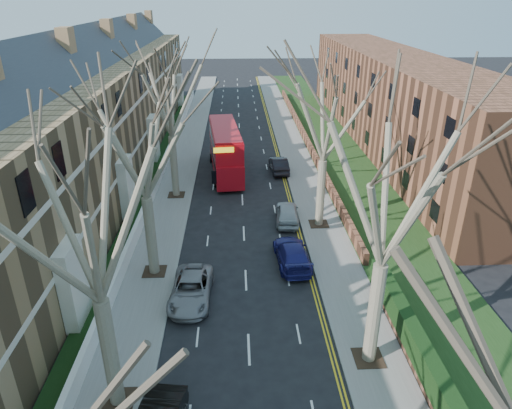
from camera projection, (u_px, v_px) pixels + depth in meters
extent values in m
cube|color=slate|center=(185.00, 155.00, 49.46)|extent=(3.00, 102.00, 0.12)
cube|color=slate|center=(295.00, 153.00, 49.95)|extent=(3.00, 102.00, 0.12)
cube|color=olive|center=(83.00, 132.00, 39.82)|extent=(9.00, 78.00, 10.00)
cube|color=#30333B|center=(71.00, 60.00, 37.29)|extent=(4.67, 78.00, 4.67)
cube|color=silver|center=(136.00, 148.00, 40.63)|extent=(0.12, 78.00, 0.35)
cube|color=silver|center=(132.00, 109.00, 39.16)|extent=(0.12, 78.00, 0.35)
cube|color=brown|center=(393.00, 99.00, 51.96)|extent=(8.00, 54.00, 10.00)
cube|color=brown|center=(306.00, 138.00, 53.43)|extent=(0.35, 54.00, 0.90)
cube|color=white|center=(158.00, 177.00, 41.91)|extent=(0.30, 78.00, 1.00)
cube|color=#1A3413|center=(336.00, 152.00, 50.10)|extent=(6.00, 102.00, 0.06)
cylinder|color=#6D614E|center=(110.00, 354.00, 18.44)|extent=(0.64, 0.64, 5.25)
cube|color=#2D2116|center=(118.00, 400.00, 19.54)|extent=(1.40, 1.40, 0.05)
cylinder|color=#6D614E|center=(151.00, 236.00, 27.54)|extent=(0.64, 0.64, 5.07)
cube|color=#2D2116|center=(155.00, 271.00, 28.60)|extent=(1.40, 1.40, 0.05)
cylinder|color=#6D614E|center=(174.00, 166.00, 38.38)|extent=(0.60, 0.60, 5.25)
cube|color=#2D2116|center=(176.00, 195.00, 39.48)|extent=(1.40, 1.40, 0.05)
cylinder|color=#6D614E|center=(374.00, 314.00, 20.72)|extent=(0.64, 0.64, 5.25)
cube|color=#2D2116|center=(368.00, 358.00, 21.81)|extent=(1.40, 1.40, 0.05)
cylinder|color=#6D614E|center=(321.00, 193.00, 33.44)|extent=(0.60, 0.60, 5.07)
cube|color=#2D2116|center=(319.00, 224.00, 34.50)|extent=(1.40, 1.40, 0.05)
cube|color=#A80C15|center=(226.00, 159.00, 44.00)|extent=(3.50, 10.95, 2.15)
cube|color=#A80C15|center=(225.00, 139.00, 43.13)|extent=(3.45, 10.42, 1.96)
cube|color=black|center=(226.00, 155.00, 43.81)|extent=(3.43, 10.10, 0.88)
cube|color=black|center=(225.00, 138.00, 43.09)|extent=(3.41, 9.88, 0.88)
imported|color=gray|center=(191.00, 289.00, 25.94)|extent=(2.46, 4.98, 1.36)
imported|color=navy|center=(292.00, 254.00, 29.43)|extent=(2.31, 5.07, 1.44)
imported|color=#9DA1A5|center=(287.00, 213.00, 34.86)|extent=(1.99, 4.38, 1.46)
imported|color=black|center=(279.00, 165.00, 44.70)|extent=(1.77, 4.47, 1.45)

